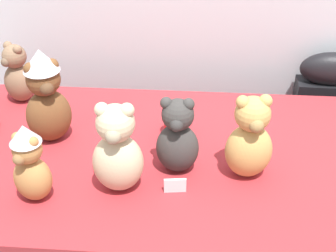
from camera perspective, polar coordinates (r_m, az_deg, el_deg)
name	(u,v)px	position (r m, az deg, el deg)	size (l,w,h in m)	color
display_table	(168,235)	(1.95, 0.00, -12.83)	(1.72, 0.91, 0.80)	maroon
instrument_case	(317,141)	(2.41, 17.31, -1.77)	(0.28, 0.13, 0.94)	black
teddy_bear_honey	(250,139)	(1.54, 9.72, -1.59)	(0.17, 0.15, 0.30)	tan
teddy_bear_chestnut	(46,98)	(1.72, -14.31, 3.31)	(0.21, 0.20, 0.36)	brown
teddy_bear_charcoal	(178,138)	(1.54, 1.14, -1.40)	(0.15, 0.13, 0.28)	#383533
teddy_bear_sand	(117,151)	(1.47, -6.07, -2.93)	(0.16, 0.14, 0.31)	#CCB78E
teddy_bear_mocha	(18,75)	(2.03, -17.49, 5.87)	(0.17, 0.16, 0.25)	#7F6047
teddy_bear_caramel	(30,164)	(1.48, -16.15, -4.42)	(0.15, 0.14, 0.27)	#B27A42
party_cup_red	(175,123)	(1.74, 0.83, 0.31)	(0.08, 0.08, 0.11)	red
name_card_front_left	(175,185)	(1.51, 0.85, -7.10)	(0.07, 0.01, 0.05)	white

